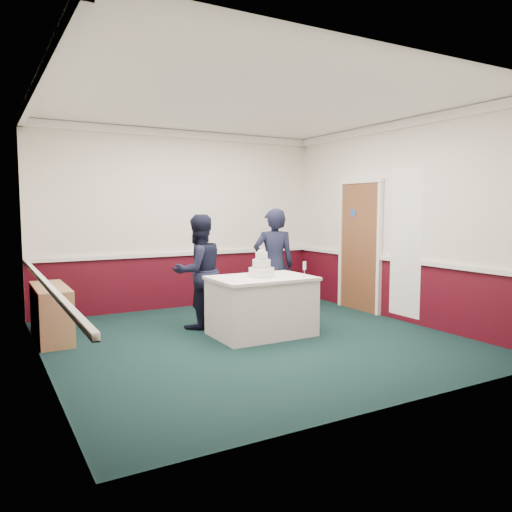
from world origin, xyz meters
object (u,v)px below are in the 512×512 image
cake_table (261,305)px  cake_knife (267,279)px  wedding_cake (262,268)px  person_man (199,272)px  person_woman (274,265)px  sideboard (51,313)px  champagne_flute (305,266)px

cake_table → cake_knife: 0.44m
wedding_cake → person_man: size_ratio=0.23×
wedding_cake → cake_knife: bearing=-98.5°
person_man → person_woman: 1.16m
cake_knife → person_woman: 1.04m
person_woman → person_man: bearing=13.5°
person_woman → cake_knife: bearing=75.3°
sideboard → person_man: (1.92, -0.34, 0.46)m
cake_table → cake_knife: (-0.03, -0.20, 0.39)m
cake_knife → sideboard: bearing=153.8°
champagne_flute → person_woman: size_ratio=0.12×
cake_table → wedding_cake: bearing=90.0°
wedding_cake → person_man: person_man is taller
sideboard → person_woman: size_ratio=0.71×
cake_knife → person_man: size_ratio=0.14×
cake_table → champagne_flute: size_ratio=6.44×
sideboard → cake_knife: cake_knife is taller
wedding_cake → champagne_flute: (0.50, -0.28, 0.03)m
champagne_flute → person_woman: bearing=85.0°
cake_knife → champagne_flute: 0.55m
cake_knife → champagne_flute: bearing=-6.3°
person_man → person_woman: (1.15, -0.16, 0.04)m
cake_table → person_woman: (0.58, 0.63, 0.45)m
wedding_cake → cake_knife: wedding_cake is taller
sideboard → person_man: size_ratio=0.74×
person_man → person_woman: bearing=162.6°
champagne_flute → person_man: size_ratio=0.13×
cake_table → sideboard: bearing=155.6°
sideboard → champagne_flute: bearing=-25.3°
sideboard → cake_knife: 2.83m
wedding_cake → cake_table: bearing=-90.0°
wedding_cake → person_man: (-0.57, 0.79, -0.09)m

